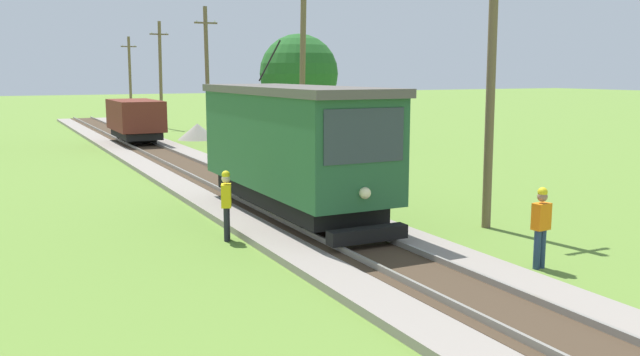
{
  "coord_description": "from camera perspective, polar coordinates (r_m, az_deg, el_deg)",
  "views": [
    {
      "loc": [
        -7.7,
        -2.0,
        4.2
      ],
      "look_at": [
        0.74,
        14.7,
        1.21
      ],
      "focal_mm": 37.26,
      "sensor_mm": 36.0,
      "label": 1
    }
  ],
  "objects": [
    {
      "name": "utility_pole_near_tram",
      "position": [
        18.33,
        14.45,
        7.46
      ],
      "size": [
        1.4,
        0.3,
        7.35
      ],
      "color": "brown",
      "rests_on": "ground"
    },
    {
      "name": "utility_pole_mid",
      "position": [
        28.21,
        -1.51,
        9.32
      ],
      "size": [
        1.4,
        0.62,
        8.45
      ],
      "color": "brown",
      "rests_on": "ground"
    },
    {
      "name": "utility_pole_far",
      "position": [
        40.67,
        -9.67,
        8.83
      ],
      "size": [
        1.4,
        0.42,
        8.05
      ],
      "color": "brown",
      "rests_on": "ground"
    },
    {
      "name": "second_worker",
      "position": [
        16.78,
        -8.04,
        -2.07
      ],
      "size": [
        0.36,
        0.44,
        1.78
      ],
      "rotation": [
        0.0,
        0.0,
        -0.38
      ],
      "color": "black",
      "rests_on": "ground"
    },
    {
      "name": "utility_pole_distant",
      "position": [
        51.95,
        -13.54,
        8.69
      ],
      "size": [
        1.4,
        0.61,
        7.96
      ],
      "color": "brown",
      "rests_on": "ground"
    },
    {
      "name": "track_worker",
      "position": [
        15.02,
        18.45,
        -3.76
      ],
      "size": [
        0.4,
        0.28,
        1.78
      ],
      "rotation": [
        0.0,
        0.0,
        -1.47
      ],
      "color": "navy",
      "rests_on": "ground"
    },
    {
      "name": "freight_car",
      "position": [
        39.56,
        -15.57,
        4.91
      ],
      "size": [
        2.4,
        5.2,
        2.31
      ],
      "color": "maroon",
      "rests_on": "rail_right"
    },
    {
      "name": "utility_pole_horizon",
      "position": [
        63.37,
        -16.0,
        8.35
      ],
      "size": [
        1.4,
        0.46,
        7.38
      ],
      "color": "brown",
      "rests_on": "ground"
    },
    {
      "name": "gravel_pile",
      "position": [
        42.66,
        -10.48,
        3.96
      ],
      "size": [
        2.49,
        2.49,
        1.01
      ],
      "primitive_type": "cone",
      "color": "gray",
      "rests_on": "ground"
    },
    {
      "name": "tree_left_far",
      "position": [
        38.64,
        -1.84,
        8.94
      ],
      "size": [
        4.52,
        4.52,
        6.38
      ],
      "color": "#4C3823",
      "rests_on": "ground"
    },
    {
      "name": "red_tram",
      "position": [
        18.76,
        -2.39,
        2.92
      ],
      "size": [
        2.6,
        8.54,
        4.79
      ],
      "color": "#235633",
      "rests_on": "rail_right"
    }
  ]
}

